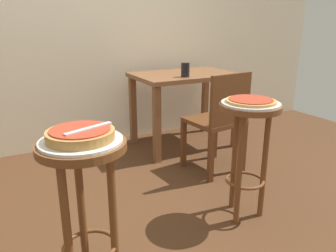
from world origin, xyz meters
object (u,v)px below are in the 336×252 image
Objects in this scene: stool_middle at (248,137)px; dining_table at (184,86)px; serving_plate_foreground at (81,141)px; serving_plate_middle at (251,103)px; stool_foreground at (85,187)px; pizza_foreground at (81,134)px; pizza_middle at (251,101)px; pizza_server_knife at (89,128)px; cup_near_edge at (185,70)px; wooden_chair at (220,119)px.

dining_table is (0.32, 1.33, 0.07)m from stool_middle.
serving_plate_foreground and serving_plate_middle have the same top height.
stool_foreground is 2.21× the size of serving_plate_foreground.
serving_plate_foreground is 0.03m from pizza_foreground.
pizza_foreground is 1.07m from pizza_middle.
pizza_foreground is 1.10m from stool_middle.
serving_plate_middle is 0.36× the size of dining_table.
pizza_foreground is 1.26× the size of pizza_server_knife.
pizza_foreground is 0.79× the size of serving_plate_middle.
stool_middle is at bearing -9.67° from pizza_server_knife.
cup_near_edge is 1.83m from pizza_server_knife.
cup_near_edge reaches higher than serving_plate_middle.
serving_plate_foreground is at bearing -133.78° from cup_near_edge.
serving_plate_middle is 0.74m from wooden_chair.
wooden_chair is (1.30, 0.82, -0.29)m from serving_plate_foreground.
serving_plate_foreground is 0.07m from pizza_server_knife.
stool_foreground is 2.53× the size of pizza_middle.
serving_plate_foreground is 1.56m from wooden_chair.
serving_plate_middle is 1.18× the size of pizza_middle.
pizza_server_knife is at bearing -132.67° from cup_near_edge.
pizza_middle is at bearing -103.54° from dining_table.
serving_plate_foreground is at bearing -169.95° from serving_plate_middle.
dining_table is (0.32, 1.33, -0.16)m from pizza_middle.
pizza_middle reaches higher than serving_plate_foreground.
serving_plate_middle is 2.72× the size of cup_near_edge.
pizza_foreground is at bearing 125.23° from pizza_server_knife.
stool_middle is (1.05, 0.19, -0.21)m from serving_plate_foreground.
pizza_server_knife reaches higher than pizza_foreground.
wooden_chair is (1.30, 0.82, -0.08)m from stool_foreground.
serving_plate_middle is at bearing 10.05° from serving_plate_foreground.
stool_foreground is 1.54m from wooden_chair.
dining_table is 4.48× the size of pizza_server_knife.
stool_middle is 1.37m from dining_table.
pizza_foreground is at bearing 0.00° from stool_foreground.
stool_middle reaches higher than dining_table.
pizza_middle is (0.00, 0.00, 0.23)m from stool_middle.
stool_foreground is at bearing -169.95° from pizza_middle.
cup_near_edge reaches higher than pizza_server_knife.
pizza_foreground is 2.16× the size of cup_near_edge.
stool_middle is at bearing 180.00° from serving_plate_middle.
serving_plate_foreground is 1.55× the size of pizza_server_knife.
stool_foreground is 2.72× the size of pizza_foreground.
serving_plate_middle is (1.05, 0.19, -0.03)m from pizza_foreground.
serving_plate_middle is at bearing 0.00° from pizza_middle.
cup_near_edge reaches higher than stool_middle.
pizza_foreground is 2.05m from dining_table.
pizza_middle is 0.35× the size of wooden_chair.
pizza_foreground is at bearing 0.00° from serving_plate_foreground.
pizza_server_knife is at bearing -146.65° from wooden_chair.
pizza_middle reaches higher than stool_middle.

